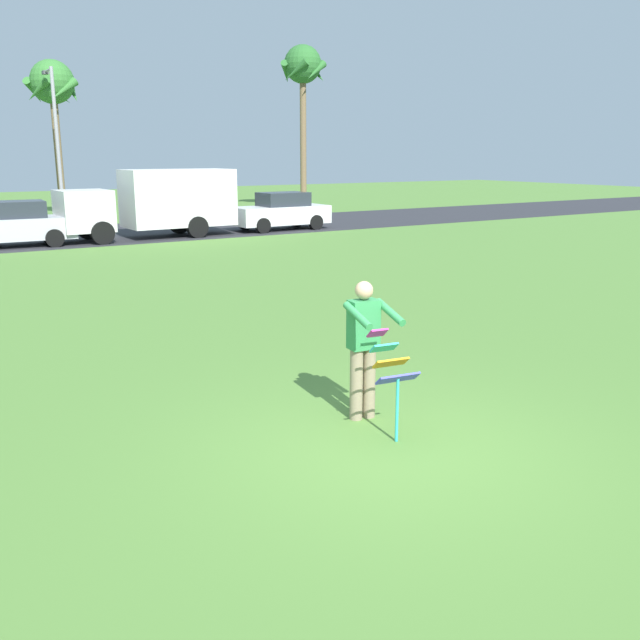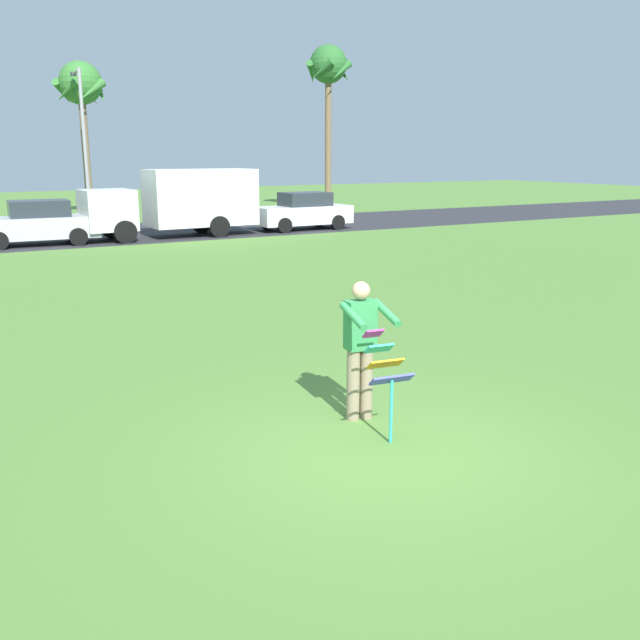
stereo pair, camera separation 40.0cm
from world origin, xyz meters
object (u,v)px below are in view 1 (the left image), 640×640
at_px(person_kite_flyer, 364,345).
at_px(palm_tree_right_near, 53,88).
at_px(parked_car_silver, 12,225).
at_px(parked_car_white, 281,212).
at_px(palm_tree_centre_far, 303,72).
at_px(kite_held, 391,367).
at_px(parked_truck_white_box, 158,201).
at_px(streetlight_pole, 56,136).

distance_m(person_kite_flyer, palm_tree_right_near, 31.02).
relative_size(parked_car_silver, palm_tree_right_near, 0.56).
xyz_separation_m(parked_car_white, palm_tree_right_near, (-6.85, 10.56, 5.55)).
relative_size(parked_car_silver, palm_tree_centre_far, 0.47).
height_order(kite_held, parked_truck_white_box, parked_truck_white_box).
height_order(kite_held, palm_tree_centre_far, palm_tree_centre_far).
height_order(parked_car_silver, palm_tree_centre_far, palm_tree_centre_far).
relative_size(person_kite_flyer, palm_tree_right_near, 0.23).
distance_m(kite_held, parked_truck_white_box, 20.94).
xyz_separation_m(person_kite_flyer, parked_truck_white_box, (4.27, 19.85, 0.46)).
bearing_deg(palm_tree_right_near, streetlight_pole, -102.04).
xyz_separation_m(person_kite_flyer, kite_held, (-0.07, -0.62, -0.11)).
relative_size(parked_truck_white_box, palm_tree_right_near, 0.88).
xyz_separation_m(kite_held, parked_truck_white_box, (4.33, 20.48, 0.57)).
bearing_deg(parked_truck_white_box, streetlight_pole, 104.82).
bearing_deg(parked_car_silver, palm_tree_centre_far, 27.53).
distance_m(parked_truck_white_box, palm_tree_right_near, 11.73).
height_order(person_kite_flyer, streetlight_pole, streetlight_pole).
bearing_deg(palm_tree_right_near, parked_car_white, -57.05).
bearing_deg(streetlight_pole, palm_tree_centre_far, 5.17).
height_order(parked_car_white, streetlight_pole, streetlight_pole).
bearing_deg(parked_car_silver, streetlight_pole, 66.64).
bearing_deg(palm_tree_centre_far, person_kite_flyer, -119.16).
distance_m(kite_held, palm_tree_centre_far, 34.25).
distance_m(palm_tree_centre_far, streetlight_pole, 14.38).
relative_size(person_kite_flyer, parked_car_white, 0.41).
height_order(person_kite_flyer, parked_truck_white_box, parked_truck_white_box).
bearing_deg(person_kite_flyer, palm_tree_centre_far, 60.84).
relative_size(parked_truck_white_box, streetlight_pole, 0.97).
distance_m(person_kite_flyer, kite_held, 0.64).
bearing_deg(streetlight_pole, kite_held, -94.66).
relative_size(kite_held, palm_tree_right_near, 0.16).
xyz_separation_m(kite_held, streetlight_pole, (2.30, 28.17, 3.16)).
bearing_deg(parked_truck_white_box, palm_tree_centre_far, 37.16).
xyz_separation_m(person_kite_flyer, palm_tree_right_near, (2.84, 30.42, 5.37)).
distance_m(kite_held, palm_tree_right_near, 31.65).
distance_m(kite_held, parked_car_silver, 20.50).
bearing_deg(parked_car_silver, person_kite_flyer, -86.85).
bearing_deg(streetlight_pole, parked_car_white, -45.90).
distance_m(kite_held, parked_car_white, 22.68).
relative_size(palm_tree_centre_far, streetlight_pole, 1.31).
relative_size(parked_car_white, palm_tree_centre_far, 0.46).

